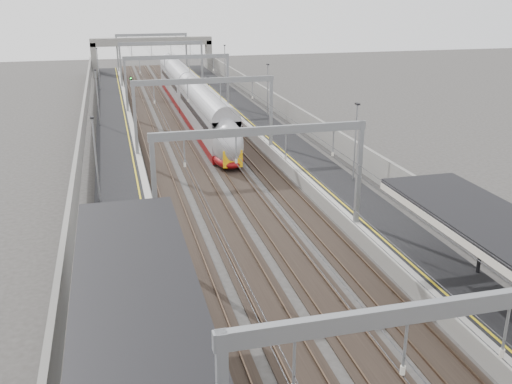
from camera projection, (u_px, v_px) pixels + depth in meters
platform_left at (118, 152)px, 54.34m from camera, size 4.00×120.00×1.00m
platform_right at (279, 141)px, 58.10m from camera, size 4.00×120.00×1.00m
tracks at (201, 151)px, 56.37m from camera, size 11.40×140.00×0.20m
overhead_line at (189, 79)px, 60.37m from camera, size 13.00×140.00×6.60m
overbridge at (152, 46)px, 104.81m from camera, size 22.00×2.20×6.90m
wall_left at (82, 143)px, 53.22m from camera, size 0.30×120.00×3.20m
wall_right at (309, 129)px, 58.48m from camera, size 0.30×120.00×3.20m
train at (193, 102)px, 69.85m from camera, size 2.73×49.66×4.31m
signal_green at (131, 84)px, 81.23m from camera, size 0.32×0.32×3.48m
signal_red_near at (197, 89)px, 77.06m from camera, size 0.32×0.32×3.48m
signal_red_far at (208, 84)px, 81.03m from camera, size 0.32×0.32×3.48m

